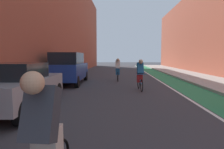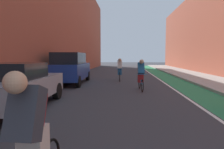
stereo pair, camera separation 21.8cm
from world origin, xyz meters
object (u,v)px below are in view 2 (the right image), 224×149
(parked_sedan_silver, at_px, (17,86))
(cyclist_trailing, at_px, (141,74))
(cyclist_far, at_px, (120,69))
(cyclist_lead, at_px, (29,139))
(parked_suv_blue, at_px, (70,68))

(parked_sedan_silver, xyz_separation_m, cyclist_trailing, (4.34, 4.00, 0.06))
(parked_sedan_silver, bearing_deg, cyclist_far, 68.64)
(cyclist_lead, bearing_deg, cyclist_trailing, 77.63)
(parked_sedan_silver, distance_m, cyclist_far, 8.61)
(parked_suv_blue, xyz_separation_m, cyclist_lead, (2.54, -10.54, -0.17))
(cyclist_trailing, bearing_deg, parked_suv_blue, 152.11)
(cyclist_trailing, relative_size, cyclist_far, 0.97)
(cyclist_lead, height_order, cyclist_far, cyclist_far)
(parked_sedan_silver, relative_size, cyclist_far, 2.47)
(parked_sedan_silver, height_order, cyclist_trailing, cyclist_trailing)
(cyclist_trailing, bearing_deg, cyclist_lead, -102.37)
(cyclist_lead, bearing_deg, parked_sedan_silver, 120.91)
(parked_sedan_silver, xyz_separation_m, cyclist_lead, (2.54, -4.24, 0.06))
(parked_sedan_silver, height_order, parked_suv_blue, parked_suv_blue)
(parked_sedan_silver, relative_size, cyclist_trailing, 2.54)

